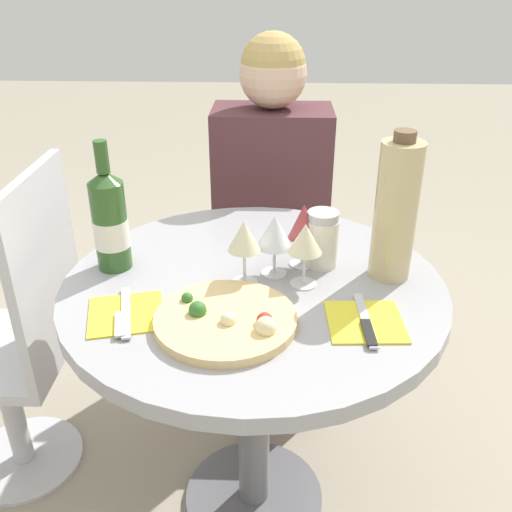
{
  "coord_description": "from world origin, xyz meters",
  "views": [
    {
      "loc": [
        0.05,
        -1.11,
        1.37
      ],
      "look_at": [
        0.01,
        -0.07,
        0.82
      ],
      "focal_mm": 40.0,
      "sensor_mm": 36.0,
      "label": 1
    }
  ],
  "objects_px": {
    "chair_behind_diner": "(271,244)",
    "pizza_large": "(227,320)",
    "tall_carafe": "(396,211)",
    "dining_table": "(254,330)",
    "wine_bottle": "(110,221)",
    "seated_diner": "(271,237)",
    "chair_empty_side": "(20,344)"
  },
  "relations": [
    {
      "from": "chair_behind_diner",
      "to": "tall_carafe",
      "type": "height_order",
      "value": "tall_carafe"
    },
    {
      "from": "chair_behind_diner",
      "to": "tall_carafe",
      "type": "bearing_deg",
      "value": 111.43
    },
    {
      "from": "seated_diner",
      "to": "pizza_large",
      "type": "bearing_deg",
      "value": 84.3
    },
    {
      "from": "chair_behind_diner",
      "to": "tall_carafe",
      "type": "distance_m",
      "value": 0.87
    },
    {
      "from": "chair_empty_side",
      "to": "pizza_large",
      "type": "height_order",
      "value": "chair_empty_side"
    },
    {
      "from": "chair_empty_side",
      "to": "pizza_large",
      "type": "relative_size",
      "value": 3.24
    },
    {
      "from": "seated_diner",
      "to": "chair_empty_side",
      "type": "bearing_deg",
      "value": 36.14
    },
    {
      "from": "pizza_large",
      "to": "wine_bottle",
      "type": "bearing_deg",
      "value": 140.68
    },
    {
      "from": "pizza_large",
      "to": "seated_diner",
      "type": "bearing_deg",
      "value": 84.3
    },
    {
      "from": "chair_behind_diner",
      "to": "seated_diner",
      "type": "bearing_deg",
      "value": 90.0
    },
    {
      "from": "chair_behind_diner",
      "to": "wine_bottle",
      "type": "bearing_deg",
      "value": 62.41
    },
    {
      "from": "wine_bottle",
      "to": "tall_carafe",
      "type": "distance_m",
      "value": 0.64
    },
    {
      "from": "dining_table",
      "to": "pizza_large",
      "type": "xyz_separation_m",
      "value": [
        -0.05,
        -0.17,
        0.14
      ]
    },
    {
      "from": "pizza_large",
      "to": "tall_carafe",
      "type": "relative_size",
      "value": 0.85
    },
    {
      "from": "dining_table",
      "to": "wine_bottle",
      "type": "distance_m",
      "value": 0.42
    },
    {
      "from": "chair_behind_diner",
      "to": "pizza_large",
      "type": "height_order",
      "value": "chair_behind_diner"
    },
    {
      "from": "wine_bottle",
      "to": "seated_diner",
      "type": "bearing_deg",
      "value": 56.53
    },
    {
      "from": "pizza_large",
      "to": "tall_carafe",
      "type": "bearing_deg",
      "value": 31.37
    },
    {
      "from": "chair_empty_side",
      "to": "pizza_large",
      "type": "xyz_separation_m",
      "value": [
        0.59,
        -0.29,
        0.29
      ]
    },
    {
      "from": "dining_table",
      "to": "tall_carafe",
      "type": "bearing_deg",
      "value": 8.18
    },
    {
      "from": "chair_empty_side",
      "to": "pizza_large",
      "type": "distance_m",
      "value": 0.72
    },
    {
      "from": "chair_behind_diner",
      "to": "pizza_large",
      "type": "xyz_separation_m",
      "value": [
        -0.08,
        -0.92,
        0.29
      ]
    },
    {
      "from": "tall_carafe",
      "to": "seated_diner",
      "type": "bearing_deg",
      "value": 116.27
    },
    {
      "from": "chair_empty_side",
      "to": "wine_bottle",
      "type": "height_order",
      "value": "wine_bottle"
    },
    {
      "from": "dining_table",
      "to": "tall_carafe",
      "type": "distance_m",
      "value": 0.43
    },
    {
      "from": "tall_carafe",
      "to": "chair_empty_side",
      "type": "bearing_deg",
      "value": 175.62
    },
    {
      "from": "dining_table",
      "to": "seated_diner",
      "type": "distance_m",
      "value": 0.61
    },
    {
      "from": "tall_carafe",
      "to": "pizza_large",
      "type": "bearing_deg",
      "value": -148.63
    },
    {
      "from": "chair_behind_diner",
      "to": "chair_empty_side",
      "type": "xyz_separation_m",
      "value": [
        -0.67,
        -0.63,
        0.0
      ]
    },
    {
      "from": "chair_behind_diner",
      "to": "chair_empty_side",
      "type": "distance_m",
      "value": 0.92
    },
    {
      "from": "dining_table",
      "to": "wine_bottle",
      "type": "relative_size",
      "value": 2.84
    },
    {
      "from": "chair_empty_side",
      "to": "tall_carafe",
      "type": "height_order",
      "value": "tall_carafe"
    }
  ]
}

